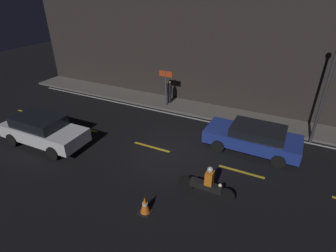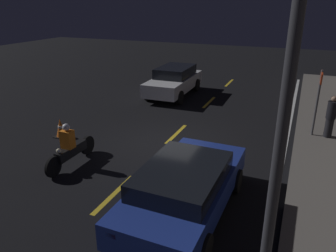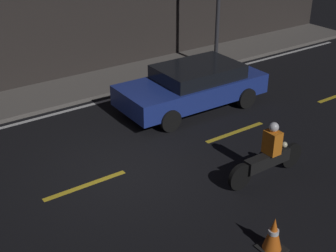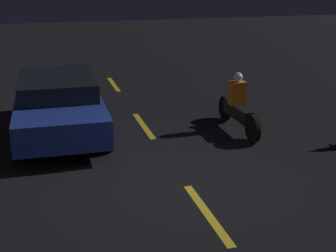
{
  "view_description": "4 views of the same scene",
  "coord_description": "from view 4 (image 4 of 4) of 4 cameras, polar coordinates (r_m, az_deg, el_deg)",
  "views": [
    {
      "loc": [
        4.65,
        -9.62,
        7.23
      ],
      "look_at": [
        -0.31,
        0.46,
        1.15
      ],
      "focal_mm": 28.0,
      "sensor_mm": 36.0,
      "label": 1
    },
    {
      "loc": [
        9.77,
        4.16,
        4.75
      ],
      "look_at": [
        1.01,
        0.49,
        1.11
      ],
      "focal_mm": 35.0,
      "sensor_mm": 36.0,
      "label": 2
    },
    {
      "loc": [
        -4.49,
        -8.24,
        5.95
      ],
      "look_at": [
        0.84,
        -0.6,
        1.21
      ],
      "focal_mm": 50.0,
      "sensor_mm": 36.0,
      "label": 3
    },
    {
      "loc": [
        -7.11,
        2.35,
        3.64
      ],
      "look_at": [
        0.49,
        0.22,
        0.99
      ],
      "focal_mm": 50.0,
      "sensor_mm": 36.0,
      "label": 4
    }
  ],
  "objects": [
    {
      "name": "lane_dash_c",
      "position": [
        7.48,
        4.8,
        -10.54
      ],
      "size": [
        2.0,
        0.14,
        0.01
      ],
      "color": "gold",
      "rests_on": "ground"
    },
    {
      "name": "motorcycle",
      "position": [
        11.07,
        8.55,
        2.23
      ],
      "size": [
        2.26,
        0.36,
        1.38
      ],
      "rotation": [
        0.0,
        0.0,
        -0.0
      ],
      "color": "black",
      "rests_on": "ground"
    },
    {
      "name": "ground_plane",
      "position": [
        8.32,
        2.4,
        -7.36
      ],
      "size": [
        56.0,
        56.0,
        0.0
      ],
      "primitive_type": "plane",
      "color": "black"
    },
    {
      "name": "sedan_blue",
      "position": [
        11.06,
        -13.2,
        2.78
      ],
      "size": [
        4.51,
        2.08,
        1.31
      ],
      "rotation": [
        0.0,
        0.0,
        3.12
      ],
      "color": "navy",
      "rests_on": "ground"
    },
    {
      "name": "lane_dash_e",
      "position": [
        15.71,
        -6.65,
        5.08
      ],
      "size": [
        2.0,
        0.14,
        0.01
      ],
      "color": "gold",
      "rests_on": "ground"
    },
    {
      "name": "lane_dash_d",
      "position": [
        11.45,
        -3.0,
        0.05
      ],
      "size": [
        2.0,
        0.14,
        0.01
      ],
      "color": "gold",
      "rests_on": "ground"
    }
  ]
}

